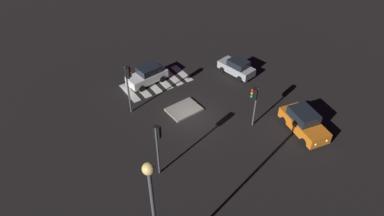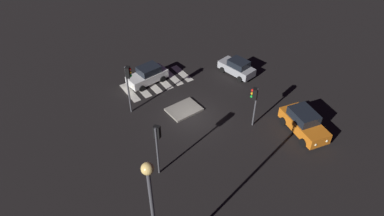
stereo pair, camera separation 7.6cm
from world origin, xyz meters
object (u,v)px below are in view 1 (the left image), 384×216
object	(u,v)px
car_white	(147,75)
traffic_light_east	(128,79)
car_orange	(304,122)
car_silver	(237,67)
traffic_island	(184,110)
traffic_light_west	(254,98)
traffic_light_north	(158,139)
street_lamp	(153,207)

from	to	relation	value
car_white	traffic_light_east	world-z (taller)	traffic_light_east
car_orange	car_silver	bearing A→B (deg)	-174.15
traffic_island	car_orange	distance (m)	10.02
car_orange	car_white	xyz separation A→B (m)	(7.09, -13.07, -0.11)
traffic_light_east	car_white	bearing A→B (deg)	86.57
traffic_light_east	traffic_light_west	distance (m)	10.18
traffic_island	traffic_light_north	size ratio (longest dim) A/B	0.67
street_lamp	traffic_light_east	bearing A→B (deg)	-110.20
car_silver	traffic_light_west	world-z (taller)	traffic_light_west
traffic_light_west	car_white	bearing A→B (deg)	-22.72
car_white	traffic_light_west	bearing A→B (deg)	105.93
car_silver	traffic_light_east	size ratio (longest dim) A/B	0.85
street_lamp	car_white	bearing A→B (deg)	-116.17
car_orange	traffic_light_west	xyz separation A→B (m)	(2.90, -2.92, 1.86)
car_silver	traffic_island	bearing A→B (deg)	94.06
traffic_island	traffic_light_north	world-z (taller)	traffic_light_north
traffic_light_west	street_lamp	distance (m)	14.17
traffic_light_north	street_lamp	world-z (taller)	street_lamp
traffic_island	traffic_light_west	world-z (taller)	traffic_light_west
traffic_light_east	traffic_light_north	distance (m)	7.26
traffic_island	traffic_light_north	bearing A→B (deg)	43.22
car_orange	street_lamp	size ratio (longest dim) A/B	0.53
traffic_island	car_orange	xyz separation A→B (m)	(-6.51, 7.57, 0.85)
street_lamp	traffic_light_west	bearing A→B (deg)	-152.71
car_orange	street_lamp	distance (m)	16.34
car_silver	traffic_light_north	world-z (taller)	traffic_light_north
traffic_island	traffic_light_east	bearing A→B (deg)	-31.48
traffic_light_east	traffic_light_north	bearing A→B (deg)	-58.91
traffic_light_west	traffic_light_north	size ratio (longest dim) A/B	0.85
car_white	traffic_island	bearing A→B (deg)	89.45
traffic_light_north	street_lamp	xyz separation A→B (m)	(3.55, 6.17, 2.61)
car_white	car_silver	bearing A→B (deg)	149.20
traffic_island	car_orange	size ratio (longest dim) A/B	0.62
car_orange	traffic_light_east	xyz separation A→B (m)	(10.29, -9.88, 2.53)
traffic_light_east	traffic_light_west	world-z (taller)	traffic_light_east
street_lamp	traffic_island	bearing A→B (deg)	-128.28
traffic_light_east	traffic_island	bearing A→B (deg)	10.31
car_white	street_lamp	xyz separation A→B (m)	(8.10, 16.49, 5.05)
car_white	traffic_light_east	xyz separation A→B (m)	(3.21, 3.18, 2.63)
traffic_light_west	street_lamp	size ratio (longest dim) A/B	0.42
car_silver	street_lamp	xyz separation A→B (m)	(16.12, 12.87, 5.09)
car_orange	traffic_light_north	world-z (taller)	traffic_light_north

